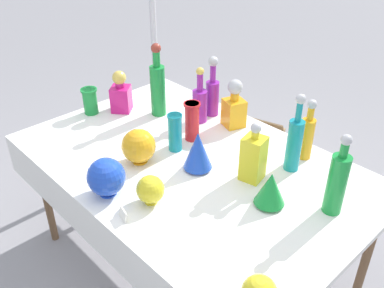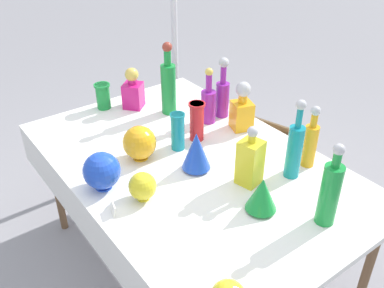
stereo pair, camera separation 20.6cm
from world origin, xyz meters
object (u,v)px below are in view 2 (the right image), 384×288
Objects in this scene: tall_bottle_3 at (208,103)px; canopy_pole at (174,19)px; fluted_vase_1 at (196,151)px; tall_bottle_0 at (330,192)px; slender_vase_2 at (197,120)px; round_bowl_2 at (140,143)px; slender_vase_0 at (103,95)px; fluted_vase_0 at (262,194)px; square_decanter_1 at (242,109)px; tall_bottle_4 at (223,94)px; square_decanter_2 at (250,161)px; tall_bottle_2 at (295,148)px; tall_bottle_5 at (310,141)px; cardboard_box_behind_left at (260,155)px; slender_vase_1 at (178,130)px; square_decanter_0 at (133,90)px; round_bowl_0 at (143,186)px; tall_bottle_1 at (168,85)px; round_bowl_1 at (102,171)px.

tall_bottle_3 is 0.12× the size of canopy_pole.
fluted_vase_1 is at bearing -45.31° from tall_bottle_3.
tall_bottle_0 reaches higher than slender_vase_2.
canopy_pole is at bearing 137.24° from round_bowl_2.
fluted_vase_1 is at bearing 4.16° from slender_vase_0.
fluted_vase_0 is at bearing -22.34° from tall_bottle_3.
square_decanter_1 is (-0.77, 0.24, -0.03)m from tall_bottle_0.
tall_bottle_4 is 1.68× the size of slender_vase_2.
square_decanter_2 is at bearing -21.47° from canopy_pole.
tall_bottle_3 is at bearing 178.83° from tall_bottle_2.
tall_bottle_5 is 0.55× the size of cardboard_box_behind_left.
tall_bottle_2 is 1.96× the size of slender_vase_1.
slender_vase_2 is (-0.83, -0.03, -0.04)m from tall_bottle_0.
canopy_pole is (-0.62, -0.34, 0.95)m from cardboard_box_behind_left.
square_decanter_0 is 1.93× the size of round_bowl_0.
square_decanter_2 reaches higher than cardboard_box_behind_left.
slender_vase_1 is (0.14, -0.41, -0.04)m from tall_bottle_4.
fluted_vase_1 is (0.57, -0.22, -0.07)m from tall_bottle_1.
fluted_vase_1 is (-0.31, -0.33, -0.05)m from tall_bottle_2.
slender_vase_0 is at bearing -155.54° from tall_bottle_5.
round_bowl_1 is at bearing -115.87° from tall_bottle_5.
tall_bottle_4 is at bearing 150.76° from square_decanter_2.
tall_bottle_2 is 1.21× the size of tall_bottle_3.
slender_vase_1 is (-0.43, -0.09, -0.01)m from square_decanter_2.
round_bowl_0 is at bearing -82.40° from fluted_vase_1.
slender_vase_0 is 1.25m from fluted_vase_0.
tall_bottle_3 is 1.29× the size of square_decanter_0.
square_decanter_1 is 1.73× the size of fluted_vase_0.
tall_bottle_1 is 1.10m from cardboard_box_behind_left.
tall_bottle_2 is at bearing -13.35° from square_decanter_1.
tall_bottle_3 is 1.86× the size of round_bowl_2.
slender_vase_1 is 1.14× the size of round_bowl_2.
tall_bottle_0 reaches higher than fluted_vase_0.
square_decanter_0 is 0.09× the size of canopy_pole.
round_bowl_2 is (-0.07, -0.61, -0.03)m from square_decanter_1.
square_decanter_1 is at bearing 166.65° from tall_bottle_2.
square_decanter_2 reaches higher than fluted_vase_1.
square_decanter_1 is 0.87m from round_bowl_1.
round_bowl_1 is at bearing -76.40° from tall_bottle_4.
tall_bottle_0 is 1.74× the size of slender_vase_2.
cardboard_box_behind_left is at bearing 108.34° from slender_vase_1.
square_decanter_1 is at bearing -3.31° from tall_bottle_4.
fluted_vase_0 is at bearing -142.15° from tall_bottle_0.
slender_vase_2 reaches higher than slender_vase_0.
tall_bottle_0 reaches higher than round_bowl_2.
tall_bottle_1 is 0.80m from square_decanter_2.
tall_bottle_4 reaches higher than tall_bottle_3.
round_bowl_0 is at bearing -135.00° from fluted_vase_0.
slender_vase_1 is (-0.50, -0.42, -0.03)m from tall_bottle_5.
tall_bottle_0 is 1.83m from canopy_pole.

